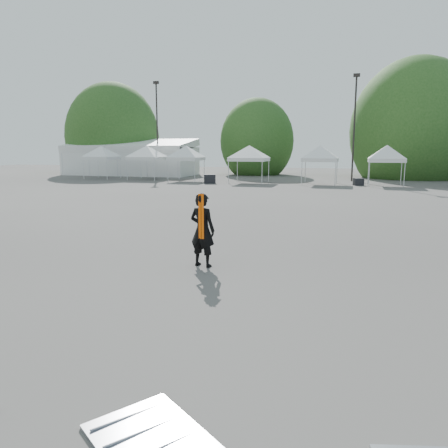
# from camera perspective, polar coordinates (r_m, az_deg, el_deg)

# --- Properties ---
(ground) EXTENTS (120.00, 120.00, 0.00)m
(ground) POSITION_cam_1_polar(r_m,az_deg,el_deg) (12.09, 0.15, -4.61)
(ground) COLOR #474442
(ground) RESTS_ON ground
(marquee) EXTENTS (15.00, 6.25, 4.23)m
(marquee) POSITION_cam_1_polar(r_m,az_deg,el_deg) (52.72, -12.13, 8.43)
(marquee) COLOR white
(marquee) RESTS_ON ground
(light_pole_west) EXTENTS (0.60, 0.25, 10.30)m
(light_pole_west) POSITION_cam_1_polar(r_m,az_deg,el_deg) (50.08, -8.73, 12.82)
(light_pole_west) COLOR black
(light_pole_west) RESTS_ON ground
(light_pole_east) EXTENTS (0.60, 0.25, 9.80)m
(light_pole_east) POSITION_cam_1_polar(r_m,az_deg,el_deg) (43.30, 16.67, 12.69)
(light_pole_east) COLOR black
(light_pole_east) RESTS_ON ground
(tree_far_w) EXTENTS (4.80, 4.80, 7.30)m
(tree_far_w) POSITION_cam_1_polar(r_m,az_deg,el_deg) (57.32, -14.33, 11.00)
(tree_far_w) COLOR #382314
(tree_far_w) RESTS_ON ground
(tree_mid_w) EXTENTS (4.16, 4.16, 6.33)m
(tree_mid_w) POSITION_cam_1_polar(r_m,az_deg,el_deg) (52.47, 4.33, 10.75)
(tree_mid_w) COLOR #382314
(tree_mid_w) RESTS_ON ground
(tree_mid_e) EXTENTS (5.12, 5.12, 7.79)m
(tree_mid_e) POSITION_cam_1_polar(r_m,az_deg,el_deg) (50.57, 23.61, 11.05)
(tree_mid_e) COLOR #382314
(tree_mid_e) RESTS_ON ground
(tent_a) EXTENTS (4.05, 4.05, 3.88)m
(tent_a) POSITION_cam_1_polar(r_m,az_deg,el_deg) (46.91, -15.72, 9.48)
(tent_a) COLOR silver
(tent_a) RESTS_ON ground
(tent_b) EXTENTS (4.43, 4.43, 3.88)m
(tent_b) POSITION_cam_1_polar(r_m,az_deg,el_deg) (44.45, -10.06, 9.69)
(tent_b) COLOR silver
(tent_b) RESTS_ON ground
(tent_c) EXTENTS (4.07, 4.07, 3.88)m
(tent_c) POSITION_cam_1_polar(r_m,az_deg,el_deg) (42.15, -4.97, 9.81)
(tent_c) COLOR silver
(tent_c) RESTS_ON ground
(tent_d) EXTENTS (4.54, 4.54, 3.88)m
(tent_d) POSITION_cam_1_polar(r_m,az_deg,el_deg) (39.64, 3.32, 9.83)
(tent_d) COLOR silver
(tent_d) RESTS_ON ground
(tent_e) EXTENTS (4.19, 4.19, 3.88)m
(tent_e) POSITION_cam_1_polar(r_m,az_deg,el_deg) (38.70, 12.50, 9.62)
(tent_e) COLOR silver
(tent_e) RESTS_ON ground
(tent_f) EXTENTS (4.05, 4.05, 3.88)m
(tent_f) POSITION_cam_1_polar(r_m,az_deg,el_deg) (38.72, 20.53, 9.24)
(tent_f) COLOR silver
(tent_f) RESTS_ON ground
(man) EXTENTS (0.78, 0.60, 1.91)m
(man) POSITION_cam_1_polar(r_m,az_deg,el_deg) (11.19, -2.85, -0.78)
(man) COLOR black
(man) RESTS_ON ground
(crate_west) EXTENTS (1.22, 1.08, 0.79)m
(crate_west) POSITION_cam_1_polar(r_m,az_deg,el_deg) (38.76, -1.88, 5.90)
(crate_west) COLOR black
(crate_west) RESTS_ON ground
(crate_mid) EXTENTS (0.93, 0.83, 0.60)m
(crate_mid) POSITION_cam_1_polar(r_m,az_deg,el_deg) (38.19, 17.15, 5.28)
(crate_mid) COLOR black
(crate_mid) RESTS_ON ground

